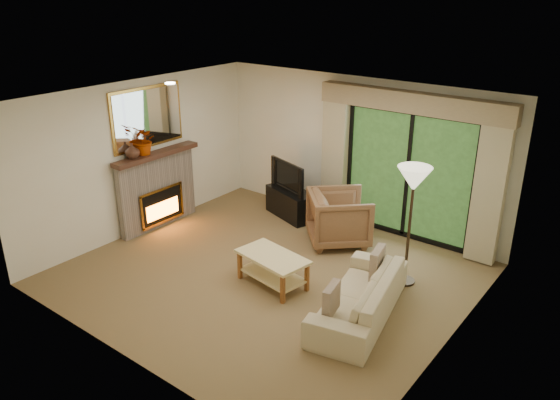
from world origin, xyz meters
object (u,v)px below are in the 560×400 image
Objects in this scene: media_console at (291,203)px; sofa at (359,296)px; coffee_table at (273,270)px; armchair at (339,218)px.

sofa is (2.62, -2.05, 0.04)m from media_console.
sofa is 1.93× the size of coffee_table.
armchair reaches higher than coffee_table.
armchair is 0.93× the size of coffee_table.
coffee_table is (-1.37, -0.08, -0.06)m from sofa.
media_console reaches higher than coffee_table.
media_console is 0.99× the size of coffee_table.
media_console is 1.34m from armchair.
media_console is 2.47m from coffee_table.
armchair is at bearing -153.05° from sofa.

